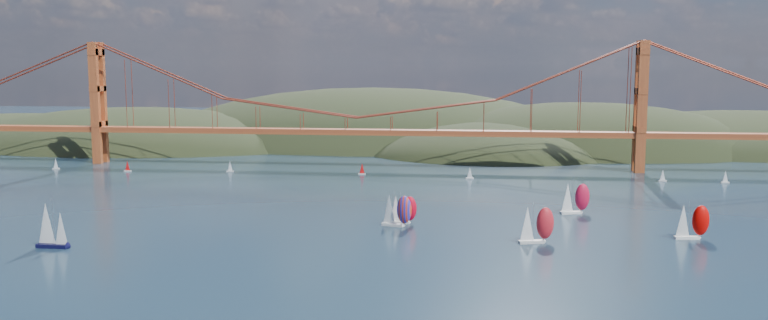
{
  "coord_description": "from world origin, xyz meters",
  "views": [
    {
      "loc": [
        51.43,
        -143.92,
        45.74
      ],
      "look_at": [
        22.76,
        90.0,
        15.1
      ],
      "focal_mm": 35.0,
      "sensor_mm": 36.0,
      "label": 1
    }
  ],
  "objects_px": {
    "sloop_navy": "(51,226)",
    "racer_1": "(536,224)",
    "racer_rwb": "(396,210)",
    "racer_3": "(575,198)",
    "racer_0": "(402,209)",
    "racer_2": "(691,221)"
  },
  "relations": [
    {
      "from": "racer_0",
      "to": "sloop_navy",
      "type": "bearing_deg",
      "value": -155.69
    },
    {
      "from": "racer_1",
      "to": "racer_rwb",
      "type": "relative_size",
      "value": 1.04
    },
    {
      "from": "sloop_navy",
      "to": "racer_1",
      "type": "bearing_deg",
      "value": 10.57
    },
    {
      "from": "racer_2",
      "to": "racer_rwb",
      "type": "height_order",
      "value": "racer_2"
    },
    {
      "from": "racer_3",
      "to": "racer_rwb",
      "type": "distance_m",
      "value": 57.51
    },
    {
      "from": "racer_1",
      "to": "racer_2",
      "type": "height_order",
      "value": "racer_1"
    },
    {
      "from": "racer_rwb",
      "to": "racer_3",
      "type": "bearing_deg",
      "value": 40.41
    },
    {
      "from": "sloop_navy",
      "to": "racer_3",
      "type": "bearing_deg",
      "value": 25.06
    },
    {
      "from": "racer_0",
      "to": "racer_3",
      "type": "xyz_separation_m",
      "value": [
        50.78,
        20.34,
        0.69
      ]
    },
    {
      "from": "racer_2",
      "to": "racer_1",
      "type": "bearing_deg",
      "value": -173.75
    },
    {
      "from": "racer_0",
      "to": "racer_3",
      "type": "height_order",
      "value": "racer_3"
    },
    {
      "from": "racer_1",
      "to": "racer_3",
      "type": "bearing_deg",
      "value": 54.62
    },
    {
      "from": "racer_2",
      "to": "racer_rwb",
      "type": "distance_m",
      "value": 78.33
    },
    {
      "from": "racer_2",
      "to": "racer_rwb",
      "type": "relative_size",
      "value": 1.01
    },
    {
      "from": "racer_0",
      "to": "racer_2",
      "type": "distance_m",
      "value": 77.41
    },
    {
      "from": "sloop_navy",
      "to": "racer_2",
      "type": "bearing_deg",
      "value": 11.57
    },
    {
      "from": "sloop_navy",
      "to": "racer_3",
      "type": "height_order",
      "value": "sloop_navy"
    },
    {
      "from": "sloop_navy",
      "to": "racer_1",
      "type": "relative_size",
      "value": 1.2
    },
    {
      "from": "racer_1",
      "to": "racer_2",
      "type": "relative_size",
      "value": 1.03
    },
    {
      "from": "racer_0",
      "to": "racer_2",
      "type": "bearing_deg",
      "value": -7.78
    },
    {
      "from": "sloop_navy",
      "to": "racer_0",
      "type": "distance_m",
      "value": 92.64
    },
    {
      "from": "sloop_navy",
      "to": "racer_3",
      "type": "distance_m",
      "value": 147.29
    }
  ]
}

